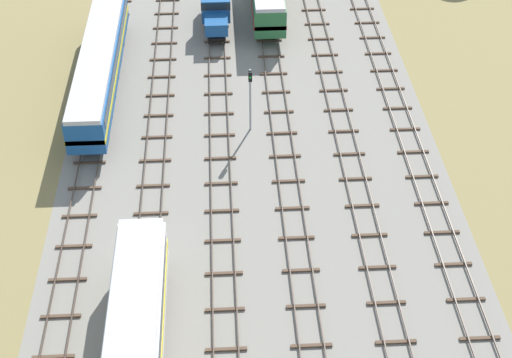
# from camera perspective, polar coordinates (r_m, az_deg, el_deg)

# --- Properties ---
(ground_plane) EXTENTS (480.00, 480.00, 0.00)m
(ground_plane) POSITION_cam_1_polar(r_m,az_deg,el_deg) (68.20, -0.78, 7.95)
(ground_plane) COLOR olive
(ballast_bed) EXTENTS (28.48, 176.00, 0.01)m
(ballast_bed) POSITION_cam_1_polar(r_m,az_deg,el_deg) (68.20, -0.78, 7.96)
(ballast_bed) COLOR gray
(ballast_bed) RESTS_ON ground
(track_far_left) EXTENTS (2.40, 126.00, 0.29)m
(track_far_left) POSITION_cam_1_polar(r_m,az_deg,el_deg) (69.67, -11.03, 8.05)
(track_far_left) COLOR #47382D
(track_far_left) RESTS_ON ground
(track_left) EXTENTS (2.40, 126.00, 0.29)m
(track_left) POSITION_cam_1_polar(r_m,az_deg,el_deg) (69.14, -6.97, 8.25)
(track_left) COLOR #47382D
(track_left) RESTS_ON ground
(track_centre_left) EXTENTS (2.40, 126.00, 0.29)m
(track_centre_left) POSITION_cam_1_polar(r_m,az_deg,el_deg) (68.95, -2.87, 8.41)
(track_centre_left) COLOR #47382D
(track_centre_left) RESTS_ON ground
(track_centre) EXTENTS (2.40, 126.00, 0.29)m
(track_centre) POSITION_cam_1_polar(r_m,az_deg,el_deg) (69.11, 1.23, 8.53)
(track_centre) COLOR #47382D
(track_centre) RESTS_ON ground
(track_centre_right) EXTENTS (2.40, 126.00, 0.29)m
(track_centre_right) POSITION_cam_1_polar(r_m,az_deg,el_deg) (69.62, 5.30, 8.61)
(track_centre_right) COLOR #47382D
(track_centre_right) RESTS_ON ground
(track_right) EXTENTS (2.40, 126.00, 0.29)m
(track_right) POSITION_cam_1_polar(r_m,az_deg,el_deg) (70.46, 9.29, 8.64)
(track_right) COLOR #47382D
(track_right) RESTS_ON ground
(passenger_coach_far_left_near) EXTENTS (2.96, 22.00, 3.80)m
(passenger_coach_far_left_near) POSITION_cam_1_polar(r_m,az_deg,el_deg) (65.94, -11.53, 8.59)
(passenger_coach_far_left_near) COLOR #194C8C
(passenger_coach_far_left_near) RESTS_ON ground
(shunter_loco_centre_left_mid) EXTENTS (2.74, 8.46, 3.10)m
(shunter_loco_centre_left_mid) POSITION_cam_1_polar(r_m,az_deg,el_deg) (74.60, -3.01, 12.55)
(shunter_loco_centre_left_mid) COLOR #194C8C
(shunter_loco_centre_left_mid) RESTS_ON ground
(signal_post_nearest) EXTENTS (0.28, 0.47, 5.46)m
(signal_post_nearest) POSITION_cam_1_polar(r_m,az_deg,el_deg) (58.91, -0.43, 6.45)
(signal_post_nearest) COLOR gray
(signal_post_nearest) RESTS_ON ground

